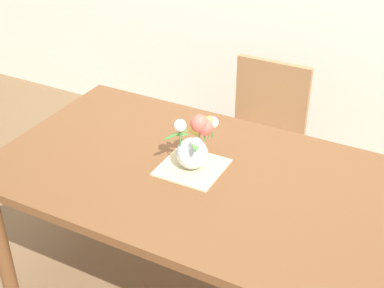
% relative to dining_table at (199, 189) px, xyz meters
% --- Properties ---
extents(dining_table, '(1.74, 1.00, 0.76)m').
position_rel_dining_table_xyz_m(dining_table, '(0.00, 0.00, 0.00)').
color(dining_table, brown).
rests_on(dining_table, ground_plane).
extents(chair_far, '(0.42, 0.42, 0.90)m').
position_rel_dining_table_xyz_m(chair_far, '(-0.03, 0.84, -0.16)').
color(chair_far, '#9E7047').
rests_on(chair_far, ground_plane).
extents(placemat, '(0.26, 0.26, 0.01)m').
position_rel_dining_table_xyz_m(placemat, '(-0.04, 0.02, 0.09)').
color(placemat, '#CCB789').
rests_on(placemat, dining_table).
extents(flower_vase, '(0.18, 0.21, 0.24)m').
position_rel_dining_table_xyz_m(flower_vase, '(-0.03, 0.03, 0.20)').
color(flower_vase, silver).
rests_on(flower_vase, placemat).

